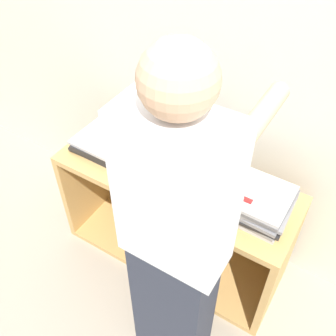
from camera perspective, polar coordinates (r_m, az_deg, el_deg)
ground_plane at (r=2.46m, az=-2.08°, el=-15.93°), size 12.00×12.00×0.00m
wall_back at (r=1.96m, az=6.52°, el=15.61°), size 8.00×0.05×2.40m
cart at (r=2.32m, az=1.74°, el=-6.25°), size 1.30×0.47×0.68m
laptop_open at (r=2.03m, az=2.05°, el=0.96°), size 0.37×0.42×0.26m
laptop_stack_left at (r=2.18m, az=-8.21°, el=3.37°), size 0.40×0.29×0.07m
laptop_stack_right at (r=1.88m, az=11.71°, el=-4.42°), size 0.40×0.30×0.13m
person at (r=1.54m, az=1.14°, el=-11.06°), size 0.40×0.53×1.70m
inventory_tag at (r=1.78m, az=11.21°, el=-4.50°), size 0.06×0.02×0.01m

